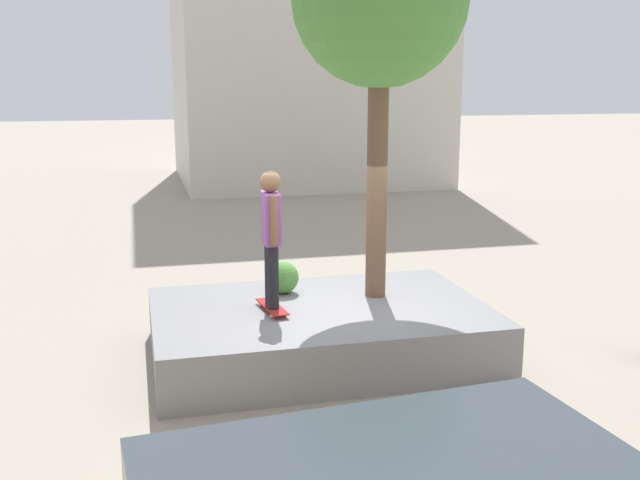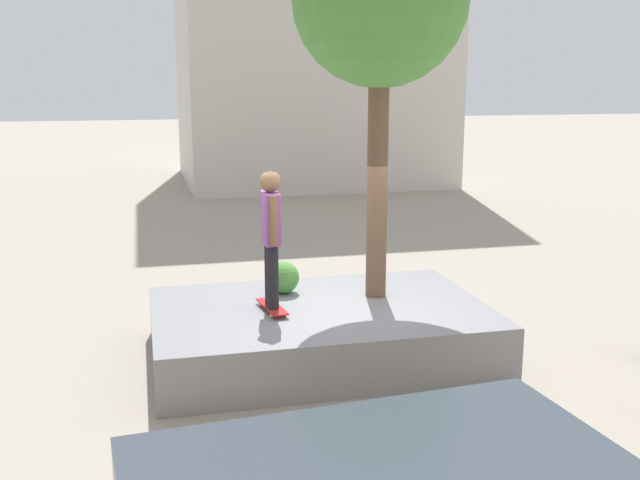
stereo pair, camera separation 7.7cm
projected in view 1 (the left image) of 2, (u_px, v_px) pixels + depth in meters
ground_plane at (338, 359)px, 9.86m from camera, size 120.00×120.00×0.00m
planter_ledge at (320, 331)px, 9.91m from camera, size 4.38×2.92×0.69m
plaza_tree at (380, 1)px, 9.50m from camera, size 2.29×2.29×5.11m
boxwood_shrub at (283, 277)px, 10.39m from camera, size 0.46×0.46×0.46m
skateboard at (272, 307)px, 9.61m from camera, size 0.31×0.82×0.07m
skateboarder at (271, 229)px, 9.39m from camera, size 0.27×0.60×1.76m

